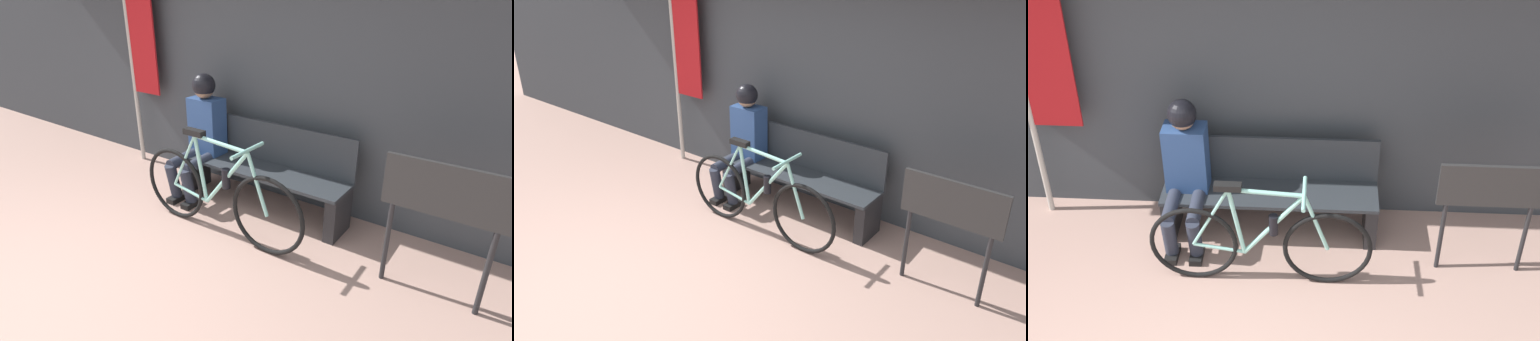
{
  "view_description": "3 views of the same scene",
  "coord_description": "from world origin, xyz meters",
  "views": [
    {
      "loc": [
        2.36,
        -0.82,
        1.93
      ],
      "look_at": [
        0.53,
        1.76,
        0.54
      ],
      "focal_mm": 28.0,
      "sensor_mm": 36.0,
      "label": 1
    },
    {
      "loc": [
        3.0,
        -1.75,
        2.63
      ],
      "look_at": [
        0.3,
        1.68,
        0.57
      ],
      "focal_mm": 35.0,
      "sensor_mm": 36.0,
      "label": 2
    },
    {
      "loc": [
        0.77,
        -2.62,
        3.91
      ],
      "look_at": [
        0.51,
        1.67,
        0.9
      ],
      "focal_mm": 50.0,
      "sensor_mm": 36.0,
      "label": 3
    }
  ],
  "objects": [
    {
      "name": "ground_plane",
      "position": [
        0.0,
        0.0,
        0.0
      ],
      "size": [
        24.0,
        24.0,
        0.0
      ],
      "primitive_type": "plane",
      "color": "tan"
    },
    {
      "name": "storefront_wall",
      "position": [
        0.0,
        2.44,
        1.66
      ],
      "size": [
        12.0,
        0.56,
        3.2
      ],
      "color": "#3D4247",
      "rests_on": "ground_plane"
    },
    {
      "name": "park_bench_near",
      "position": [
        0.38,
        2.09,
        0.39
      ],
      "size": [
        1.76,
        0.42,
        0.83
      ],
      "color": "#2D3338",
      "rests_on": "ground_plane"
    },
    {
      "name": "bicycle",
      "position": [
        0.35,
        1.46,
        0.38
      ],
      "size": [
        1.7,
        0.4,
        0.92
      ],
      "color": "black",
      "rests_on": "ground_plane"
    },
    {
      "name": "person_seated",
      "position": [
        -0.29,
        1.98,
        0.71
      ],
      "size": [
        0.34,
        0.62,
        1.25
      ],
      "color": "#2D3342",
      "rests_on": "ground_plane"
    },
    {
      "name": "banner_pole",
      "position": [
        -1.44,
        2.24,
        1.36
      ],
      "size": [
        0.45,
        0.05,
        2.15
      ],
      "color": "#B7B2A8",
      "rests_on": "ground_plane"
    },
    {
      "name": "signboard",
      "position": [
        2.05,
        1.68,
        0.73
      ],
      "size": [
        0.79,
        0.04,
        0.99
      ],
      "color": "#232326",
      "rests_on": "ground_plane"
    }
  ]
}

